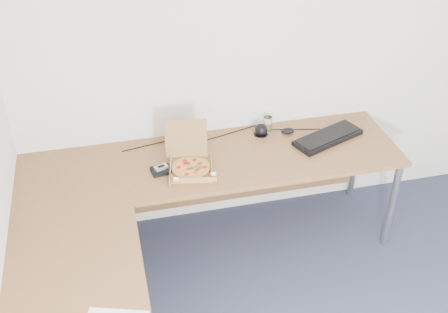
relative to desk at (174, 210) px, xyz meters
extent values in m
cube|color=brown|center=(0.32, 0.43, 0.01)|extent=(2.50, 0.70, 0.03)
cylinder|color=gray|center=(1.52, 0.73, -0.35)|extent=(0.05, 0.05, 0.70)
cube|color=#AC8047|center=(0.16, 0.33, 0.03)|extent=(0.27, 0.27, 0.01)
cube|color=#AC8047|center=(0.16, 0.48, 0.17)|extent=(0.27, 0.05, 0.27)
cylinder|color=gold|center=(0.16, 0.33, 0.05)|extent=(0.24, 0.24, 0.02)
cylinder|color=#C54325|center=(0.16, 0.33, 0.06)|extent=(0.21, 0.21, 0.00)
cylinder|color=white|center=(0.78, 0.68, 0.08)|extent=(0.06, 0.06, 0.11)
cube|color=black|center=(1.15, 0.47, 0.05)|extent=(0.54, 0.36, 0.03)
ellipsoid|color=black|center=(0.91, 0.62, 0.05)|extent=(0.11, 0.08, 0.03)
cube|color=black|center=(-0.02, 0.36, 0.04)|extent=(0.14, 0.12, 0.02)
cube|color=#B2B5BA|center=(-0.02, 0.37, 0.06)|extent=(0.10, 0.07, 0.02)
ellipsoid|color=black|center=(0.72, 0.64, 0.07)|extent=(0.10, 0.10, 0.09)
camera|label=1|loc=(-0.30, -2.53, 2.12)|focal=44.99mm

